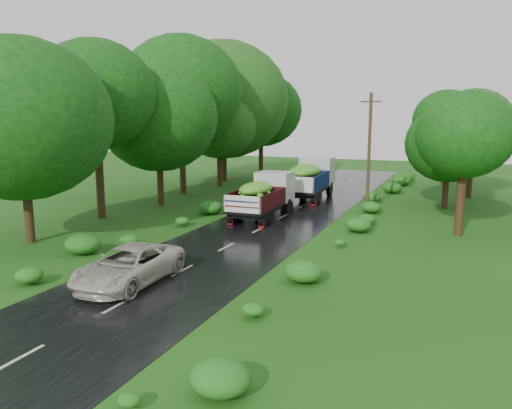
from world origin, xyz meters
The scene contains 10 objects.
ground centered at (0.00, 0.00, 0.00)m, with size 120.00×120.00×0.00m, color #1B470F.
road centered at (0.00, 5.00, 0.01)m, with size 6.50×80.00×0.02m, color black.
road_lines centered at (0.00, 6.00, 0.02)m, with size 0.12×69.60×0.00m.
truck_near centered at (-0.97, 15.25, 1.49)m, with size 2.32×6.30×2.64m.
truck_far centered at (-0.46, 23.29, 1.68)m, with size 2.73×7.16×2.98m.
car centered at (-0.98, 1.89, 0.71)m, with size 2.28×4.94×1.37m, color beige.
utility_pole centered at (4.31, 20.70, 3.95)m, with size 1.34×0.23×7.66m.
trees_left centered at (-10.11, 21.95, 6.88)m, with size 6.39×34.23×10.04m.
trees_right centered at (9.52, 26.17, 5.20)m, with size 5.61×23.88×7.39m.
shrubs centered at (0.00, 14.00, 0.35)m, with size 11.90×44.00×0.70m.
Camera 1 is at (10.20, -12.61, 6.12)m, focal length 35.00 mm.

